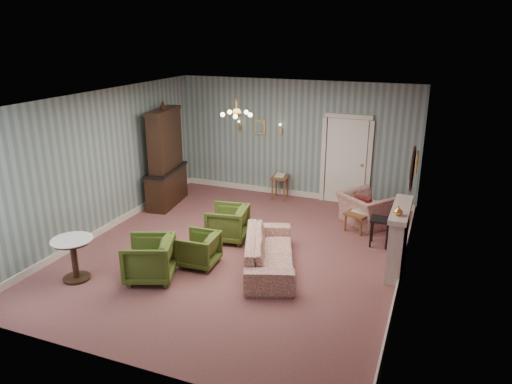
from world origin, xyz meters
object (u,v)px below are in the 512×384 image
at_px(fireplace, 398,238).
at_px(side_table_black, 380,232).
at_px(wingback_chair, 366,204).
at_px(olive_chair_b, 199,248).
at_px(sofa_chintz, 269,246).
at_px(pedestal_table, 74,259).
at_px(olive_chair_a, 149,257).
at_px(dresser, 165,155).
at_px(coffee_table, 361,219).
at_px(olive_chair_c, 227,222).

distance_m(fireplace, side_table_black, 1.00).
bearing_deg(wingback_chair, olive_chair_b, 90.12).
relative_size(sofa_chintz, pedestal_table, 2.81).
xyz_separation_m(sofa_chintz, side_table_black, (1.68, 1.65, -0.13)).
distance_m(olive_chair_a, olive_chair_b, 0.93).
bearing_deg(olive_chair_b, wingback_chair, 137.41).
bearing_deg(olive_chair_a, dresser, -174.39).
relative_size(dresser, pedestal_table, 3.28).
relative_size(olive_chair_b, coffee_table, 0.82).
height_order(olive_chair_a, side_table_black, olive_chair_a).
distance_m(sofa_chintz, side_table_black, 2.36).
relative_size(dresser, coffee_table, 2.99).
distance_m(sofa_chintz, dresser, 4.14).
xyz_separation_m(olive_chair_c, dresser, (-2.22, 1.36, 0.84)).
distance_m(dresser, fireplace, 5.72).
height_order(olive_chair_a, coffee_table, olive_chair_a).
distance_m(olive_chair_b, coffee_table, 3.66).
height_order(sofa_chintz, side_table_black, sofa_chintz).
bearing_deg(sofa_chintz, olive_chair_b, 86.80).
distance_m(olive_chair_c, sofa_chintz, 1.46).
distance_m(side_table_black, pedestal_table, 5.61).
distance_m(olive_chair_c, coffee_table, 2.86).
distance_m(olive_chair_b, fireplace, 3.51).
distance_m(olive_chair_b, dresser, 3.49).
distance_m(sofa_chintz, pedestal_table, 3.31).
bearing_deg(olive_chair_c, coffee_table, 113.86).
height_order(olive_chair_b, side_table_black, olive_chair_b).
bearing_deg(olive_chair_c, sofa_chintz, 46.41).
height_order(olive_chair_b, fireplace, fireplace).
xyz_separation_m(dresser, coffee_table, (4.63, 0.19, -1.01)).
height_order(fireplace, pedestal_table, fireplace).
height_order(olive_chair_a, dresser, dresser).
height_order(olive_chair_c, wingback_chair, wingback_chair).
relative_size(dresser, fireplace, 1.75).
relative_size(olive_chair_b, wingback_chair, 0.63).
relative_size(olive_chair_b, fireplace, 0.48).
xyz_separation_m(olive_chair_a, olive_chair_c, (0.55, 1.95, -0.02)).
distance_m(dresser, side_table_black, 5.21).
bearing_deg(wingback_chair, fireplace, 153.50).
distance_m(sofa_chintz, coffee_table, 2.67).
xyz_separation_m(olive_chair_c, coffee_table, (2.41, 1.54, -0.18)).
relative_size(olive_chair_a, olive_chair_c, 1.05).
bearing_deg(pedestal_table, sofa_chintz, 28.71).
relative_size(olive_chair_a, wingback_chair, 0.77).
distance_m(olive_chair_a, side_table_black, 4.41).
distance_m(olive_chair_a, wingback_chair, 4.82).
bearing_deg(coffee_table, olive_chair_c, -147.34).
xyz_separation_m(olive_chair_a, olive_chair_b, (0.53, 0.75, -0.07)).
relative_size(coffee_table, pedestal_table, 1.09).
distance_m(sofa_chintz, wingback_chair, 2.94).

